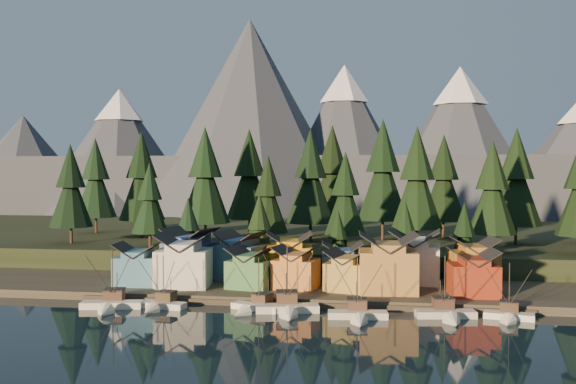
% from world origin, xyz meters
% --- Properties ---
extents(ground, '(500.00, 500.00, 0.00)m').
position_xyz_m(ground, '(0.00, 0.00, 0.00)').
color(ground, black).
rests_on(ground, ground).
extents(shore_strip, '(400.00, 50.00, 1.50)m').
position_xyz_m(shore_strip, '(0.00, 40.00, 0.75)').
color(shore_strip, '#322E24').
rests_on(shore_strip, ground).
extents(hillside, '(420.00, 100.00, 6.00)m').
position_xyz_m(hillside, '(0.00, 90.00, 3.00)').
color(hillside, black).
rests_on(hillside, ground).
extents(dock, '(80.00, 4.00, 1.00)m').
position_xyz_m(dock, '(0.00, 16.50, 0.50)').
color(dock, '#41392E').
rests_on(dock, ground).
extents(mountain_ridge, '(560.00, 190.00, 90.00)m').
position_xyz_m(mountain_ridge, '(-4.20, 213.59, 26.06)').
color(mountain_ridge, '#404553').
rests_on(mountain_ridge, ground).
extents(boat_0, '(11.20, 11.85, 11.44)m').
position_xyz_m(boat_0, '(-31.86, 8.29, 2.07)').
color(boat_0, silver).
rests_on(boat_0, ground).
extents(boat_1, '(8.86, 9.43, 10.23)m').
position_xyz_m(boat_1, '(-23.53, 9.94, 1.97)').
color(boat_1, beige).
rests_on(boat_1, ground).
extents(boat_2, '(9.78, 10.11, 10.05)m').
position_xyz_m(boat_2, '(-7.05, 10.83, 1.82)').
color(boat_2, silver).
rests_on(boat_2, ground).
extents(boat_3, '(11.41, 12.03, 12.25)m').
position_xyz_m(boat_3, '(-1.00, 10.03, 2.28)').
color(boat_3, beige).
rests_on(boat_3, ground).
extents(boat_4, '(10.16, 10.88, 11.00)m').
position_xyz_m(boat_4, '(10.90, 7.48, 2.04)').
color(boat_4, beige).
rests_on(boat_4, ground).
extents(boat_5, '(10.32, 10.97, 11.18)m').
position_xyz_m(boat_5, '(25.16, 10.37, 2.08)').
color(boat_5, beige).
rests_on(boat_5, ground).
extents(boat_6, '(8.44, 8.94, 10.12)m').
position_xyz_m(boat_6, '(34.84, 10.99, 2.00)').
color(boat_6, white).
rests_on(boat_6, ground).
extents(house_front_0, '(9.04, 8.64, 8.24)m').
position_xyz_m(house_front_0, '(-33.19, 23.80, 5.83)').
color(house_front_0, teal).
rests_on(house_front_0, shore_strip).
extents(house_front_1, '(10.99, 10.63, 10.33)m').
position_xyz_m(house_front_1, '(-23.64, 23.53, 6.93)').
color(house_front_1, silver).
rests_on(house_front_1, shore_strip).
extents(house_front_2, '(9.58, 9.63, 7.90)m').
position_xyz_m(house_front_2, '(-10.36, 24.41, 5.65)').
color(house_front_2, '#3D713F').
rests_on(house_front_2, shore_strip).
extents(house_front_3, '(8.96, 8.65, 8.05)m').
position_xyz_m(house_front_3, '(-1.82, 25.21, 5.73)').
color(house_front_3, '#C57232').
rests_on(house_front_3, shore_strip).
extents(house_front_4, '(9.05, 9.50, 7.65)m').
position_xyz_m(house_front_4, '(8.11, 24.57, 5.52)').
color(house_front_4, '#A9893C').
rests_on(house_front_4, shore_strip).
extents(house_front_5, '(11.15, 10.28, 11.00)m').
position_xyz_m(house_front_5, '(15.54, 23.98, 7.28)').
color(house_front_5, '#A4763A').
rests_on(house_front_5, shore_strip).
extents(house_front_6, '(8.99, 8.57, 8.32)m').
position_xyz_m(house_front_6, '(30.76, 22.90, 5.87)').
color(house_front_6, maroon).
rests_on(house_front_6, shore_strip).
extents(house_back_0, '(11.43, 11.14, 10.42)m').
position_xyz_m(house_back_0, '(-25.59, 33.75, 6.97)').
color(house_back_0, '#374F82').
rests_on(house_back_0, shore_strip).
extents(house_back_1, '(10.79, 10.87, 9.95)m').
position_xyz_m(house_back_1, '(-14.54, 33.03, 6.72)').
color(house_back_1, '#365980').
rests_on(house_back_1, shore_strip).
extents(house_back_2, '(10.52, 9.89, 9.85)m').
position_xyz_m(house_back_2, '(-4.54, 34.15, 6.67)').
color(house_back_2, orange).
rests_on(house_back_2, shore_strip).
extents(house_back_3, '(8.77, 7.99, 8.18)m').
position_xyz_m(house_back_3, '(6.45, 32.42, 5.80)').
color(house_back_3, '#315075').
rests_on(house_back_3, shore_strip).
extents(house_back_4, '(10.52, 10.17, 10.66)m').
position_xyz_m(house_back_4, '(20.86, 34.79, 7.10)').
color(house_back_4, white).
rests_on(house_back_4, shore_strip).
extents(house_back_5, '(9.42, 9.52, 9.60)m').
position_xyz_m(house_back_5, '(31.87, 31.75, 6.54)').
color(house_back_5, '#A16A29').
rests_on(house_back_5, shore_strip).
extents(tree_hill_0, '(10.58, 10.58, 24.64)m').
position_xyz_m(tree_hill_0, '(-62.00, 52.00, 19.47)').
color(tree_hill_0, '#332319').
rests_on(tree_hill_0, hillside).
extents(tree_hill_1, '(12.23, 12.23, 28.48)m').
position_xyz_m(tree_hill_1, '(-50.00, 68.00, 21.57)').
color(tree_hill_1, '#332319').
rests_on(tree_hill_1, hillside).
extents(tree_hill_2, '(8.52, 8.52, 19.86)m').
position_xyz_m(tree_hill_2, '(-40.00, 48.00, 16.85)').
color(tree_hill_2, '#332319').
rests_on(tree_hill_2, hillside).
extents(tree_hill_3, '(12.46, 12.46, 29.03)m').
position_xyz_m(tree_hill_3, '(-30.00, 60.00, 21.87)').
color(tree_hill_3, '#332319').
rests_on(tree_hill_3, hillside).
extents(tree_hill_4, '(12.59, 12.59, 29.34)m').
position_xyz_m(tree_hill_4, '(-22.00, 75.00, 22.04)').
color(tree_hill_4, '#332319').
rests_on(tree_hill_4, hillside).
extents(tree_hill_5, '(9.28, 9.28, 21.62)m').
position_xyz_m(tree_hill_5, '(-12.00, 50.00, 17.82)').
color(tree_hill_5, '#332319').
rests_on(tree_hill_5, hillside).
extents(tree_hill_6, '(12.30, 12.30, 28.66)m').
position_xyz_m(tree_hill_6, '(-4.00, 65.00, 21.67)').
color(tree_hill_6, '#332319').
rests_on(tree_hill_6, hillside).
extents(tree_hill_7, '(9.57, 9.57, 22.29)m').
position_xyz_m(tree_hill_7, '(6.00, 48.00, 18.18)').
color(tree_hill_7, '#332319').
rests_on(tree_hill_7, hillside).
extents(tree_hill_8, '(13.48, 13.48, 31.40)m').
position_xyz_m(tree_hill_8, '(14.00, 72.00, 23.17)').
color(tree_hill_8, '#332319').
rests_on(tree_hill_8, hillside).
extents(tree_hill_9, '(12.14, 12.14, 28.28)m').
position_xyz_m(tree_hill_9, '(22.00, 55.00, 21.46)').
color(tree_hill_9, '#332319').
rests_on(tree_hill_9, hillside).
extents(tree_hill_10, '(11.89, 11.89, 27.70)m').
position_xyz_m(tree_hill_10, '(30.00, 80.00, 21.14)').
color(tree_hill_10, '#332319').
rests_on(tree_hill_10, hillside).
extents(tree_hill_11, '(10.64, 10.64, 24.79)m').
position_xyz_m(tree_hill_11, '(38.00, 50.00, 19.55)').
color(tree_hill_11, '#332319').
rests_on(tree_hill_11, hillside).
extents(tree_hill_12, '(12.21, 12.21, 28.44)m').
position_xyz_m(tree_hill_12, '(46.00, 66.00, 21.55)').
color(tree_hill_12, '#332319').
rests_on(tree_hill_12, hillside).
extents(tree_hill_15, '(13.15, 13.15, 30.63)m').
position_xyz_m(tree_hill_15, '(0.00, 82.00, 22.75)').
color(tree_hill_15, '#332319').
rests_on(tree_hill_15, hillside).
extents(tree_hill_16, '(11.77, 11.77, 27.42)m').
position_xyz_m(tree_hill_16, '(-68.00, 78.00, 20.99)').
color(tree_hill_16, '#332319').
rests_on(tree_hill_16, hillside).
extents(tree_shore_0, '(7.17, 7.17, 16.70)m').
position_xyz_m(tree_shore_0, '(-28.00, 40.00, 10.62)').
color(tree_shore_0, '#332319').
rests_on(tree_shore_0, shore_strip).
extents(tree_shore_1, '(7.54, 7.54, 17.57)m').
position_xyz_m(tree_shore_1, '(-12.00, 40.00, 11.10)').
color(tree_shore_1, '#332319').
rests_on(tree_shore_1, shore_strip).
extents(tree_shore_2, '(6.14, 6.14, 14.29)m').
position_xyz_m(tree_shore_2, '(5.00, 40.00, 9.30)').
color(tree_shore_2, '#332319').
rests_on(tree_shore_2, shore_strip).
extents(tree_shore_3, '(7.05, 7.05, 16.42)m').
position_xyz_m(tree_shore_3, '(19.00, 40.00, 10.47)').
color(tree_shore_3, '#332319').
rests_on(tree_shore_3, shore_strip).
extents(tree_shore_4, '(6.91, 6.91, 16.10)m').
position_xyz_m(tree_shore_4, '(31.00, 40.00, 10.29)').
color(tree_shore_4, '#332319').
rests_on(tree_shore_4, shore_strip).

